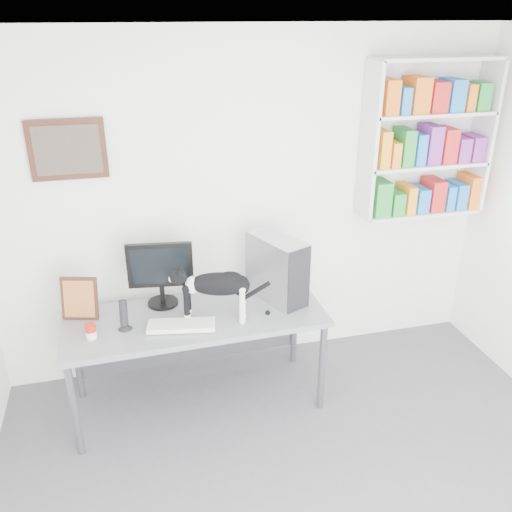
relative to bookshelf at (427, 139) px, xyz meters
name	(u,v)px	position (x,y,z in m)	size (l,w,h in m)	color
room	(354,347)	(-1.40, -1.85, -0.50)	(4.01, 4.01, 2.70)	#56565B
bookshelf	(427,139)	(0.00, 0.00, 0.00)	(1.03, 0.28, 1.24)	silver
wall_art	(68,150)	(-2.70, 0.12, 0.05)	(0.52, 0.04, 0.42)	#452216
desk	(197,360)	(-1.95, -0.41, -1.46)	(1.86, 0.72, 0.77)	gray
monitor	(161,274)	(-2.16, -0.19, -0.82)	(0.47, 0.23, 0.50)	black
keyboard	(181,325)	(-2.07, -0.55, -1.06)	(0.46, 0.18, 0.04)	white
pc_tower	(277,268)	(-1.31, -0.30, -0.83)	(0.22, 0.49, 0.49)	#A3A3A7
speaker	(124,315)	(-2.44, -0.47, -0.96)	(0.10, 0.10, 0.23)	black
leaning_print	(79,298)	(-2.73, -0.23, -0.92)	(0.26, 0.10, 0.32)	#452216
soup_can	(91,331)	(-2.66, -0.53, -1.02)	(0.07, 0.07, 0.10)	red
cat	(217,296)	(-1.80, -0.51, -0.88)	(0.62, 0.17, 0.38)	black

